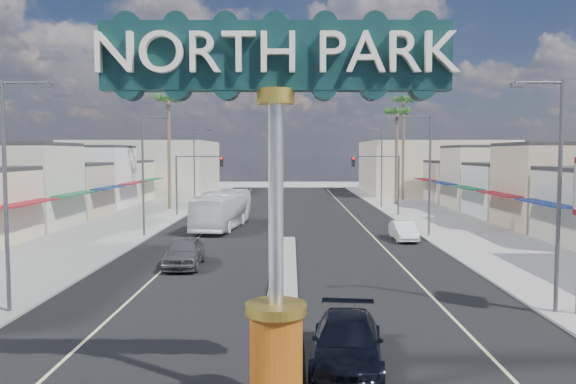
{
  "coord_description": "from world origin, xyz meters",
  "views": [
    {
      "loc": [
        0.37,
        -11.38,
        6.26
      ],
      "look_at": [
        0.23,
        12.72,
        4.57
      ],
      "focal_mm": 35.0,
      "sensor_mm": 36.0,
      "label": 1
    }
  ],
  "objects_px": {
    "streetlight_l_mid": "(145,169)",
    "palm_right_far": "(404,106)",
    "streetlight_r_far": "(380,163)",
    "streetlight_l_far": "(196,163)",
    "car_parked_right": "(404,231)",
    "city_bus": "(223,210)",
    "gateway_sign": "(276,167)",
    "streetlight_r_near": "(555,184)",
    "streetlight_l_near": "(9,184)",
    "traffic_signal_right": "(380,173)",
    "traffic_signal_left": "(195,173)",
    "streetlight_r_mid": "(428,169)",
    "suv_right": "(347,343)",
    "car_parked_left": "(184,252)",
    "palm_right_mid": "(397,116)",
    "palm_left_far": "(168,105)"
  },
  "relations": [
    {
      "from": "streetlight_l_mid",
      "to": "palm_right_far",
      "type": "height_order",
      "value": "palm_right_far"
    },
    {
      "from": "streetlight_l_mid",
      "to": "streetlight_r_far",
      "type": "height_order",
      "value": "same"
    },
    {
      "from": "streetlight_l_far",
      "to": "palm_right_far",
      "type": "distance_m",
      "value": 28.29
    },
    {
      "from": "palm_right_far",
      "to": "car_parked_right",
      "type": "relative_size",
      "value": 3.38
    },
    {
      "from": "car_parked_right",
      "to": "city_bus",
      "type": "relative_size",
      "value": 0.38
    },
    {
      "from": "gateway_sign",
      "to": "city_bus",
      "type": "xyz_separation_m",
      "value": [
        -5.31,
        32.89,
        -4.38
      ]
    },
    {
      "from": "streetlight_l_mid",
      "to": "streetlight_r_near",
      "type": "bearing_deg",
      "value": -43.79
    },
    {
      "from": "streetlight_l_near",
      "to": "streetlight_l_mid",
      "type": "xyz_separation_m",
      "value": [
        0.0,
        20.0,
        0.0
      ]
    },
    {
      "from": "gateway_sign",
      "to": "streetlight_l_mid",
      "type": "distance_m",
      "value": 29.91
    },
    {
      "from": "traffic_signal_right",
      "to": "streetlight_r_far",
      "type": "height_order",
      "value": "streetlight_r_far"
    },
    {
      "from": "traffic_signal_left",
      "to": "city_bus",
      "type": "xyz_separation_m",
      "value": [
        3.87,
        -9.12,
        -2.73
      ]
    },
    {
      "from": "streetlight_l_far",
      "to": "car_parked_right",
      "type": "distance_m",
      "value": 30.48
    },
    {
      "from": "streetlight_r_mid",
      "to": "traffic_signal_left",
      "type": "bearing_deg",
      "value": 144.5
    },
    {
      "from": "suv_right",
      "to": "car_parked_left",
      "type": "height_order",
      "value": "car_parked_left"
    },
    {
      "from": "streetlight_r_near",
      "to": "palm_right_mid",
      "type": "bearing_deg",
      "value": 86.81
    },
    {
      "from": "streetlight_r_near",
      "to": "streetlight_r_far",
      "type": "xyz_separation_m",
      "value": [
        0.0,
        42.0,
        0.0
      ]
    },
    {
      "from": "streetlight_r_near",
      "to": "palm_right_far",
      "type": "bearing_deg",
      "value": 84.98
    },
    {
      "from": "streetlight_l_near",
      "to": "streetlight_l_mid",
      "type": "bearing_deg",
      "value": 90.0
    },
    {
      "from": "suv_right",
      "to": "car_parked_left",
      "type": "xyz_separation_m",
      "value": [
        -7.5,
        14.41,
        0.09
      ]
    },
    {
      "from": "gateway_sign",
      "to": "streetlight_l_far",
      "type": "xyz_separation_m",
      "value": [
        -10.43,
        50.02,
        -0.86
      ]
    },
    {
      "from": "streetlight_r_near",
      "to": "palm_right_far",
      "type": "xyz_separation_m",
      "value": [
        4.57,
        52.0,
        7.32
      ]
    },
    {
      "from": "car_parked_left",
      "to": "streetlight_r_far",
      "type": "bearing_deg",
      "value": 62.16
    },
    {
      "from": "palm_right_mid",
      "to": "palm_right_far",
      "type": "xyz_separation_m",
      "value": [
        2.0,
        6.0,
        1.78
      ]
    },
    {
      "from": "streetlight_r_near",
      "to": "palm_left_far",
      "type": "relative_size",
      "value": 0.69
    },
    {
      "from": "streetlight_l_near",
      "to": "streetlight_r_near",
      "type": "relative_size",
      "value": 1.0
    },
    {
      "from": "streetlight_l_near",
      "to": "palm_left_far",
      "type": "distance_m",
      "value": 40.59
    },
    {
      "from": "suv_right",
      "to": "palm_left_far",
      "type": "bearing_deg",
      "value": 114.49
    },
    {
      "from": "streetlight_l_far",
      "to": "streetlight_r_far",
      "type": "xyz_separation_m",
      "value": [
        20.87,
        0.0,
        0.0
      ]
    },
    {
      "from": "car_parked_right",
      "to": "palm_left_far",
      "type": "bearing_deg",
      "value": 134.38
    },
    {
      "from": "traffic_signal_left",
      "to": "traffic_signal_right",
      "type": "xyz_separation_m",
      "value": [
        18.37,
        0.0,
        0.0
      ]
    },
    {
      "from": "streetlight_l_near",
      "to": "streetlight_l_far",
      "type": "height_order",
      "value": "same"
    },
    {
      "from": "streetlight_l_mid",
      "to": "streetlight_r_far",
      "type": "distance_m",
      "value": 30.32
    },
    {
      "from": "traffic_signal_left",
      "to": "streetlight_l_far",
      "type": "height_order",
      "value": "streetlight_l_far"
    },
    {
      "from": "streetlight_l_mid",
      "to": "suv_right",
      "type": "bearing_deg",
      "value": -63.89
    },
    {
      "from": "traffic_signal_right",
      "to": "palm_right_far",
      "type": "height_order",
      "value": "palm_right_far"
    },
    {
      "from": "traffic_signal_right",
      "to": "city_bus",
      "type": "bearing_deg",
      "value": -147.82
    },
    {
      "from": "streetlight_l_near",
      "to": "streetlight_r_far",
      "type": "bearing_deg",
      "value": 63.58
    },
    {
      "from": "palm_left_far",
      "to": "palm_right_far",
      "type": "relative_size",
      "value": 0.93
    },
    {
      "from": "palm_right_mid",
      "to": "streetlight_r_mid",
      "type": "bearing_deg",
      "value": -95.64
    },
    {
      "from": "traffic_signal_right",
      "to": "palm_right_mid",
      "type": "xyz_separation_m",
      "value": [
        3.82,
        12.01,
        6.33
      ]
    },
    {
      "from": "traffic_signal_right",
      "to": "car_parked_right",
      "type": "height_order",
      "value": "traffic_signal_right"
    },
    {
      "from": "streetlight_r_near",
      "to": "palm_left_far",
      "type": "height_order",
      "value": "palm_left_far"
    },
    {
      "from": "streetlight_l_mid",
      "to": "traffic_signal_right",
      "type": "bearing_deg",
      "value": 35.5
    },
    {
      "from": "traffic_signal_left",
      "to": "streetlight_r_mid",
      "type": "relative_size",
      "value": 0.67
    },
    {
      "from": "streetlight_l_mid",
      "to": "palm_right_mid",
      "type": "relative_size",
      "value": 0.74
    },
    {
      "from": "suv_right",
      "to": "traffic_signal_left",
      "type": "bearing_deg",
      "value": 112.06
    },
    {
      "from": "suv_right",
      "to": "palm_right_mid",
      "type": "bearing_deg",
      "value": 84.11
    },
    {
      "from": "traffic_signal_left",
      "to": "streetlight_r_near",
      "type": "distance_m",
      "value": 39.26
    },
    {
      "from": "palm_left_far",
      "to": "car_parked_right",
      "type": "xyz_separation_m",
      "value": [
        21.41,
        -21.55,
        -10.81
      ]
    },
    {
      "from": "streetlight_r_mid",
      "to": "suv_right",
      "type": "relative_size",
      "value": 1.8
    }
  ]
}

